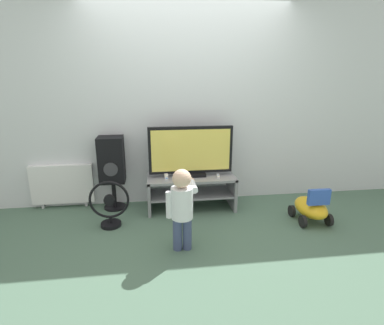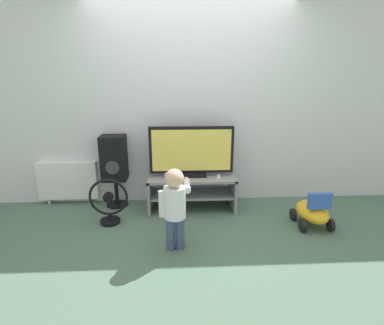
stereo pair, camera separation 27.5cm
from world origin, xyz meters
TOP-DOWN VIEW (x-y plane):
  - ground_plane at (0.00, 0.00)m, footprint 16.00×16.00m
  - wall_back at (0.00, 0.55)m, footprint 10.00×0.06m
  - tv_stand at (0.00, 0.23)m, footprint 1.09×0.47m
  - television at (0.00, 0.25)m, footprint 1.03×0.20m
  - game_console at (-0.31, 0.20)m, footprint 0.04×0.18m
  - remote_primary at (0.33, 0.16)m, footprint 0.05×0.13m
  - child at (-0.20, -0.69)m, footprint 0.31×0.47m
  - speaker_tower at (-0.97, 0.36)m, footprint 0.31×0.28m
  - floor_fan at (-0.96, -0.13)m, footprint 0.44×0.23m
  - ride_on_toy at (1.33, -0.32)m, footprint 0.35×0.50m
  - radiator at (-1.62, 0.48)m, footprint 0.77×0.08m

SIDE VIEW (x-z plane):
  - ground_plane at x=0.00m, z-range 0.00..0.00m
  - ride_on_toy at x=1.33m, z-range -0.05..0.39m
  - floor_fan at x=-0.96m, z-range -0.03..0.51m
  - tv_stand at x=0.00m, z-range 0.07..0.50m
  - radiator at x=-1.62m, z-range 0.03..0.59m
  - remote_primary at x=0.33m, z-range 0.43..0.45m
  - game_console at x=-0.31m, z-range 0.43..0.48m
  - child at x=-0.20m, z-range 0.07..0.89m
  - speaker_tower at x=-0.97m, z-range 0.15..1.08m
  - television at x=0.00m, z-range 0.42..1.05m
  - wall_back at x=0.00m, z-range 0.00..2.60m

